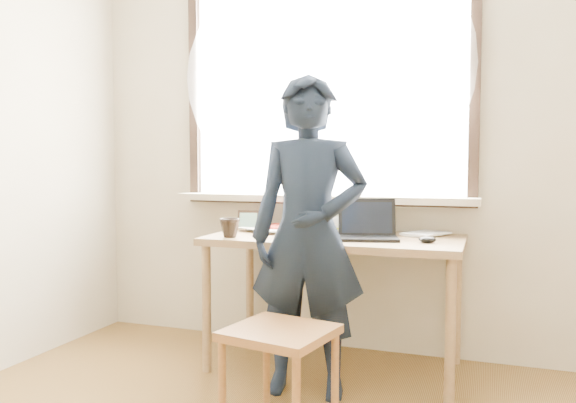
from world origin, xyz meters
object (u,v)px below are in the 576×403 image
(mug_white, at_px, (331,225))
(work_chair, at_px, (280,343))
(mug_dark, at_px, (230,228))
(person, at_px, (309,236))
(laptop, at_px, (368,229))
(desk, at_px, (335,250))

(mug_white, bearing_deg, work_chair, -88.70)
(mug_dark, height_order, person, person)
(laptop, xyz_separation_m, mug_white, (-0.25, 0.19, -0.00))
(mug_white, bearing_deg, person, -87.02)
(desk, relative_size, laptop, 3.79)
(desk, height_order, work_chair, desk)
(work_chair, xyz_separation_m, person, (0.01, 0.39, 0.42))
(mug_white, distance_m, person, 0.52)
(mug_dark, xyz_separation_m, work_chair, (0.49, -0.53, -0.43))
(desk, bearing_deg, work_chair, -93.02)
(work_chair, bearing_deg, desk, 86.98)
(person, bearing_deg, desk, 76.64)
(laptop, distance_m, person, 0.40)
(laptop, distance_m, mug_white, 0.31)
(mug_white, distance_m, work_chair, 1.01)
(desk, bearing_deg, mug_white, 111.86)
(work_chair, distance_m, person, 0.57)
(desk, relative_size, work_chair, 2.82)
(mug_dark, relative_size, work_chair, 0.23)
(mug_white, bearing_deg, desk, -68.14)
(mug_white, distance_m, mug_dark, 0.60)
(desk, distance_m, mug_dark, 0.59)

